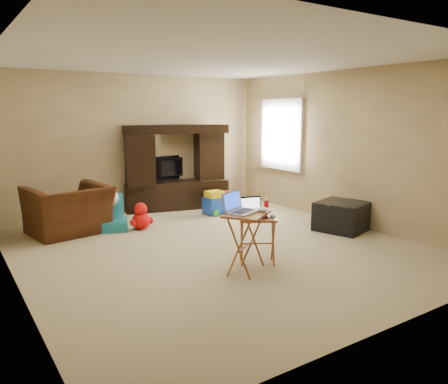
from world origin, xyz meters
TOP-DOWN VIEW (x-y plane):
  - floor at (0.00, 0.00)m, footprint 5.50×5.50m
  - ceiling at (0.00, 0.00)m, footprint 5.50×5.50m
  - wall_back at (0.00, 2.75)m, footprint 5.00×0.00m
  - wall_front at (0.00, -2.75)m, footprint 5.00×0.00m
  - wall_left at (-2.50, 0.00)m, footprint 0.00×5.50m
  - wall_right at (2.50, 0.00)m, footprint 0.00×5.50m
  - window_pane at (2.48, 1.55)m, footprint 0.00×1.20m
  - window_frame at (2.46, 1.55)m, footprint 0.06×1.14m
  - entertainment_center at (0.67, 2.48)m, footprint 2.01×0.95m
  - television at (0.67, 2.65)m, footprint 0.81×0.24m
  - recliner at (-1.50, 1.80)m, footprint 1.28×1.16m
  - child_rocker at (-0.87, 1.62)m, footprint 0.56×0.60m
  - plush_toy at (-0.50, 1.42)m, footprint 0.39×0.33m
  - push_toy at (1.13, 1.68)m, footprint 0.60×0.45m
  - ottoman at (2.12, -0.34)m, footprint 0.87×0.87m
  - tray_table_left at (-0.19, -0.97)m, footprint 0.68×0.65m
  - tray_table_right at (0.08, -0.82)m, footprint 0.56×0.53m
  - laptop_left at (-0.22, -0.94)m, footprint 0.45×0.42m
  - laptop_right at (0.04, -0.80)m, footprint 0.35×0.31m
  - mouse_left at (-0.00, -1.04)m, footprint 0.14×0.16m
  - mouse_right at (0.21, -0.94)m, footprint 0.11×0.14m
  - water_bottle at (0.27, -0.74)m, footprint 0.06×0.06m

SIDE VIEW (x-z plane):
  - floor at x=0.00m, z-range 0.00..0.00m
  - plush_toy at x=-0.50m, z-range 0.00..0.44m
  - push_toy at x=1.13m, z-range 0.00..0.44m
  - ottoman at x=2.12m, z-range 0.00..0.45m
  - child_rocker at x=-0.87m, z-range 0.00..0.56m
  - tray_table_right at x=0.08m, z-range 0.00..0.58m
  - tray_table_left at x=-0.19m, z-range 0.00..0.70m
  - recliner at x=-1.50m, z-range 0.00..0.73m
  - mouse_right at x=0.21m, z-range 0.58..0.62m
  - water_bottle at x=0.27m, z-range 0.58..0.75m
  - laptop_right at x=0.04m, z-range 0.58..0.82m
  - mouse_left at x=0.00m, z-range 0.70..0.75m
  - television at x=0.67m, z-range 0.53..1.00m
  - entertainment_center at x=0.67m, z-range 0.00..1.59m
  - laptop_left at x=-0.22m, z-range 0.70..0.94m
  - wall_back at x=0.00m, z-range -1.25..3.75m
  - wall_front at x=0.00m, z-range -1.25..3.75m
  - wall_left at x=-2.50m, z-range -1.50..4.00m
  - wall_right at x=2.50m, z-range -1.50..4.00m
  - window_pane at x=2.48m, z-range 0.80..2.00m
  - window_frame at x=2.46m, z-range 0.73..2.07m
  - ceiling at x=0.00m, z-range 2.50..2.50m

